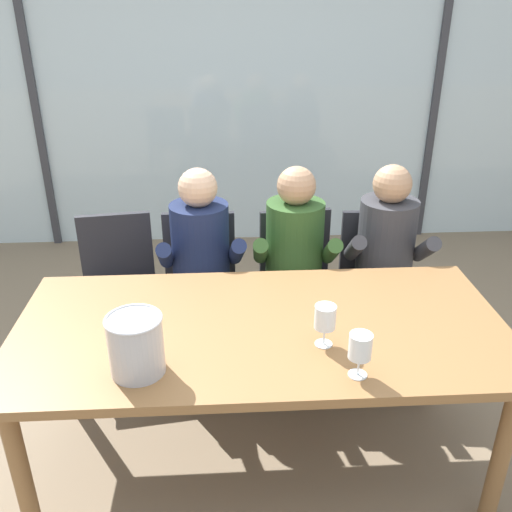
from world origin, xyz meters
name	(u,v)px	position (x,y,z in m)	size (l,w,h in m)	color
ground	(250,341)	(0.00, 1.00, 0.00)	(14.00, 14.00, 0.00)	#847056
window_glass_panel	(239,90)	(0.00, 2.67, 1.30)	(7.26, 0.03, 2.60)	silver
window_mullion_left	(33,92)	(-1.63, 2.65, 1.30)	(0.06, 0.06, 2.60)	#38383D
window_mullion_right	(437,89)	(1.63, 2.65, 1.30)	(0.06, 0.06, 2.60)	#38383D
hillside_vineyard	(231,63)	(0.00, 6.49, 1.09)	(13.26, 2.40, 2.18)	#477A38
dining_table	(261,340)	(0.00, 0.00, 0.69)	(2.06, 0.97, 0.77)	olive
chair_near_curtain	(119,279)	(-0.77, 0.93, 0.51)	(0.49, 0.49, 0.88)	#232328
chair_left_of_center	(200,278)	(-0.29, 0.92, 0.51)	(0.44, 0.44, 0.88)	#232328
chair_center	(297,275)	(0.28, 0.92, 0.51)	(0.48, 0.48, 0.88)	#232328
chair_right_of_center	(377,276)	(0.75, 0.88, 0.51)	(0.46, 0.46, 0.88)	#232328
person_navy_polo	(202,264)	(-0.27, 0.76, 0.68)	(0.48, 0.63, 1.20)	#192347
person_olive_shirt	(295,261)	(0.24, 0.76, 0.68)	(0.48, 0.62, 1.20)	#2D5123
person_charcoal_jacket	(387,259)	(0.75, 0.76, 0.68)	(0.49, 0.63, 1.20)	#38383D
ice_bucket_primary	(136,344)	(-0.47, -0.28, 0.88)	(0.21, 0.21, 0.23)	#B7B7BC
wine_glass_by_left_taster	(360,348)	(0.33, -0.36, 0.88)	(0.08, 0.08, 0.17)	silver
wine_glass_near_bucket	(325,319)	(0.24, -0.16, 0.88)	(0.08, 0.08, 0.17)	silver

